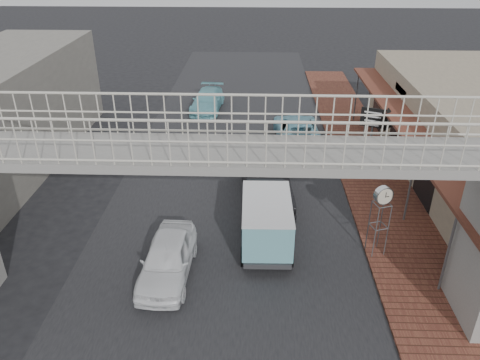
# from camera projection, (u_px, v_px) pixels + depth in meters

# --- Properties ---
(ground) EXTENTS (120.00, 120.00, 0.00)m
(ground) POSITION_uv_depth(u_px,v_px,m) (225.00, 233.00, 17.59)
(ground) COLOR black
(ground) RESTS_ON ground
(road_strip) EXTENTS (10.00, 60.00, 0.01)m
(road_strip) POSITION_uv_depth(u_px,v_px,m) (225.00, 233.00, 17.59)
(road_strip) COLOR black
(road_strip) RESTS_ON ground
(sidewalk) EXTENTS (3.00, 40.00, 0.10)m
(sidewalk) POSITION_uv_depth(u_px,v_px,m) (381.00, 195.00, 20.01)
(sidewalk) COLOR brown
(sidewalk) RESTS_ON ground
(footbridge) EXTENTS (16.40, 2.40, 6.34)m
(footbridge) POSITION_uv_depth(u_px,v_px,m) (214.00, 219.00, 12.57)
(footbridge) COLOR gray
(footbridge) RESTS_ON ground
(building_far_left) EXTENTS (5.00, 14.00, 5.00)m
(building_far_left) POSITION_uv_depth(u_px,v_px,m) (0.00, 112.00, 22.06)
(building_far_left) COLOR gray
(building_far_left) RESTS_ON ground
(white_hatchback) EXTENTS (1.67, 3.89, 1.31)m
(white_hatchback) POSITION_uv_depth(u_px,v_px,m) (167.00, 258.00, 15.15)
(white_hatchback) COLOR white
(white_hatchback) RESTS_ON ground
(dark_sedan) EXTENTS (2.32, 5.14, 1.64)m
(dark_sedan) POSITION_uv_depth(u_px,v_px,m) (266.00, 180.00, 19.56)
(dark_sedan) COLOR black
(dark_sedan) RESTS_ON ground
(angkot_curb) EXTENTS (2.52, 5.07, 1.38)m
(angkot_curb) POSITION_uv_depth(u_px,v_px,m) (297.00, 130.00, 24.86)
(angkot_curb) COLOR #71B2C5
(angkot_curb) RESTS_ON ground
(angkot_far) EXTENTS (2.05, 4.38, 1.23)m
(angkot_far) POSITION_uv_depth(u_px,v_px,m) (207.00, 100.00, 29.49)
(angkot_far) COLOR #74BECA
(angkot_far) RESTS_ON ground
(angkot_van) EXTENTS (1.81, 3.84, 1.87)m
(angkot_van) POSITION_uv_depth(u_px,v_px,m) (266.00, 216.00, 16.43)
(angkot_van) COLOR black
(angkot_van) RESTS_ON ground
(motorcycle_near) EXTENTS (1.90, 1.24, 0.95)m
(motorcycle_near) POSITION_uv_depth(u_px,v_px,m) (343.00, 155.00, 22.42)
(motorcycle_near) COLOR black
(motorcycle_near) RESTS_ON sidewalk
(motorcycle_far) EXTENTS (1.76, 0.92, 1.02)m
(motorcycle_far) POSITION_uv_depth(u_px,v_px,m) (341.00, 149.00, 22.94)
(motorcycle_far) COLOR black
(motorcycle_far) RESTS_ON sidewalk
(street_clock) EXTENTS (0.67, 0.63, 2.60)m
(street_clock) POSITION_uv_depth(u_px,v_px,m) (383.00, 198.00, 15.38)
(street_clock) COLOR #59595B
(street_clock) RESTS_ON sidewalk
(arrow_sign) EXTENTS (1.82, 1.23, 3.01)m
(arrow_sign) POSITION_uv_depth(u_px,v_px,m) (390.00, 121.00, 20.92)
(arrow_sign) COLOR #59595B
(arrow_sign) RESTS_ON sidewalk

